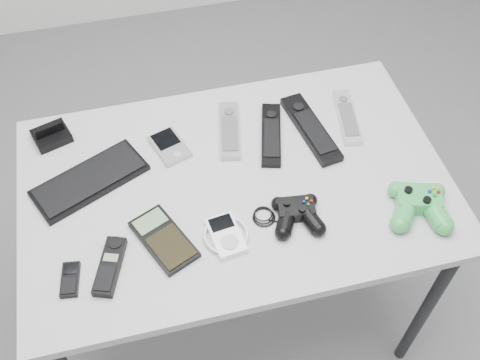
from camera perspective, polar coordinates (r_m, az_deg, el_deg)
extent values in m
plane|color=slate|center=(2.05, 1.30, -11.49)|extent=(3.50, 3.50, 0.00)
cube|color=#AEAFB1|center=(1.43, -0.48, -0.46)|extent=(1.07, 0.69, 0.03)
cylinder|color=black|center=(1.73, 18.40, -12.29)|extent=(0.03, 0.03, 0.69)
cylinder|color=black|center=(1.90, -17.07, -2.97)|extent=(0.03, 0.03, 0.69)
cylinder|color=black|center=(2.00, 11.29, 2.45)|extent=(0.03, 0.03, 0.69)
cube|color=black|center=(1.46, -15.01, 0.03)|extent=(0.31, 0.23, 0.02)
cube|color=black|center=(1.57, -18.71, 4.58)|extent=(0.11, 0.11, 0.05)
cube|color=#A1A1A8|center=(1.49, -7.15, 3.45)|extent=(0.11, 0.13, 0.02)
cube|color=#A1A1A8|center=(1.52, -1.07, 5.12)|extent=(0.09, 0.21, 0.02)
cube|color=black|center=(1.51, 3.18, 4.68)|extent=(0.11, 0.22, 0.02)
cube|color=black|center=(1.53, 7.20, 5.25)|extent=(0.10, 0.26, 0.02)
cube|color=silver|center=(1.58, 10.81, 6.37)|extent=(0.08, 0.21, 0.02)
cube|color=black|center=(1.31, -16.88, -9.63)|extent=(0.05, 0.09, 0.01)
cube|color=black|center=(1.30, -13.09, -8.52)|extent=(0.09, 0.15, 0.02)
cube|color=black|center=(1.32, -7.75, -5.97)|extent=(0.15, 0.20, 0.02)
cube|color=white|center=(1.31, -1.44, -5.61)|extent=(0.12, 0.13, 0.02)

